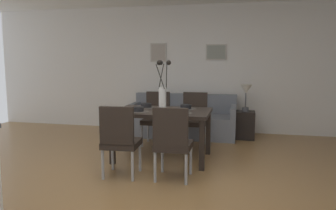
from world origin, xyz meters
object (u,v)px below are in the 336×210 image
at_px(bowl_near_right, 146,105).
at_px(side_table, 245,125).
at_px(dining_chair_near_left, 120,138).
at_px(bowl_near_left, 138,109).
at_px(dining_chair_near_right, 157,115).
at_px(dining_chair_far_right, 194,116).
at_px(bowl_far_left, 181,110).
at_px(centerpiece_vase, 163,91).
at_px(sofa, 183,121).
at_px(dining_chair_far_left, 172,140).
at_px(table_lamp, 246,92).
at_px(framed_picture_left, 158,53).
at_px(bowl_far_right, 186,106).
at_px(dining_table, 163,116).
at_px(framed_picture_center, 216,52).

relative_size(bowl_near_right, side_table, 0.33).
relative_size(dining_chair_near_left, bowl_near_left, 5.41).
relative_size(dining_chair_near_right, bowl_near_left, 5.41).
xyz_separation_m(dining_chair_far_right, bowl_far_left, (-0.03, -1.11, 0.27)).
xyz_separation_m(centerpiece_vase, bowl_near_left, (-0.32, -0.21, -0.24)).
height_order(centerpiece_vase, sofa, centerpiece_vase).
bearing_deg(dining_chair_near_left, dining_chair_far_left, 3.33).
bearing_deg(centerpiece_vase, dining_chair_near_right, 110.35).
bearing_deg(table_lamp, sofa, 179.12).
xyz_separation_m(dining_chair_far_left, centerpiece_vase, (-0.33, 0.86, 0.51)).
bearing_deg(dining_chair_far_right, framed_picture_left, 127.88).
bearing_deg(side_table, bowl_near_left, -129.86).
xyz_separation_m(bowl_near_right, framed_picture_left, (-0.29, 1.91, 0.86)).
height_order(dining_chair_near_left, centerpiece_vase, centerpiece_vase).
bearing_deg(dining_chair_near_right, bowl_near_right, -89.60).
relative_size(dining_chair_far_left, bowl_near_right, 5.41).
bearing_deg(bowl_far_left, bowl_near_right, 146.59).
height_order(dining_chair_near_right, dining_chair_far_left, same).
height_order(bowl_far_left, bowl_far_right, same).
bearing_deg(bowl_near_right, dining_chair_near_right, 90.40).
height_order(dining_chair_near_right, side_table, dining_chair_near_right).
height_order(dining_chair_near_left, table_lamp, table_lamp).
height_order(bowl_far_left, framed_picture_left, framed_picture_left).
distance_m(dining_chair_far_left, bowl_far_right, 1.10).
relative_size(sofa, side_table, 3.97).
relative_size(bowl_near_left, side_table, 0.33).
bearing_deg(dining_table, dining_chair_far_left, -68.85).
relative_size(dining_chair_far_right, bowl_far_left, 5.41).
xyz_separation_m(bowl_near_right, sofa, (0.33, 1.43, -0.50)).
relative_size(dining_chair_far_left, bowl_far_right, 5.41).
height_order(bowl_far_left, table_lamp, table_lamp).
distance_m(bowl_far_left, side_table, 2.10).
bearing_deg(dining_chair_far_left, framed_picture_left, 107.45).
relative_size(centerpiece_vase, bowl_near_right, 4.32).
height_order(dining_chair_far_right, centerpiece_vase, centerpiece_vase).
relative_size(dining_chair_near_right, table_lamp, 1.80).
bearing_deg(sofa, side_table, -0.88).
xyz_separation_m(centerpiece_vase, sofa, (0.01, 1.64, -0.74)).
xyz_separation_m(centerpiece_vase, bowl_near_right, (-0.32, 0.21, -0.24)).
height_order(table_lamp, framed_picture_left, framed_picture_left).
relative_size(bowl_near_right, framed_picture_left, 0.43).
xyz_separation_m(bowl_near_left, table_lamp, (1.53, 1.83, 0.11)).
distance_m(centerpiece_vase, bowl_far_right, 0.45).
height_order(centerpiece_vase, bowl_far_left, centerpiece_vase).
distance_m(dining_chair_near_right, bowl_far_right, 0.95).
xyz_separation_m(dining_chair_near_left, dining_chair_near_right, (0.01, 1.76, 0.00)).
xyz_separation_m(bowl_near_left, bowl_far_right, (0.63, 0.42, 0.00)).
distance_m(bowl_near_left, framed_picture_left, 2.50).
bearing_deg(dining_chair_far_left, bowl_near_left, 134.95).
bearing_deg(framed_picture_center, bowl_near_left, -111.55).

